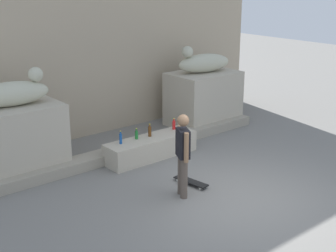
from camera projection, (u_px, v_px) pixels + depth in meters
ground_plane at (237, 198)px, 9.36m from camera, size 40.00×40.00×0.00m
facade_wall at (89, 33)px, 12.51m from camera, size 11.15×0.60×5.37m
pedestal_left at (16, 140)px, 10.32m from camera, size 1.94×1.34×1.52m
pedestal_right at (203, 98)px, 13.70m from camera, size 1.94×1.34×1.52m
statue_reclining_left at (13, 93)px, 10.01m from camera, size 1.66×0.77×0.78m
statue_reclining_right at (203, 62)px, 13.37m from camera, size 1.68×0.86×0.78m
ledge_block at (151, 148)px, 11.32m from camera, size 2.33×0.66×0.50m
skater at (183, 152)px, 9.17m from camera, size 0.33×0.50×1.67m
skateboard at (191, 181)px, 9.93m from camera, size 0.31×0.82×0.08m
bottle_green at (137, 135)px, 11.12m from camera, size 0.08×0.08×0.26m
bottle_blue at (121, 138)px, 10.81m from camera, size 0.07×0.07×0.31m
bottle_brown at (150, 131)px, 11.29m from camera, size 0.08×0.08×0.31m
bottle_red at (174, 125)px, 11.80m from camera, size 0.08×0.08×0.28m
stair_step at (139, 147)px, 11.70m from camera, size 7.52×0.50×0.24m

